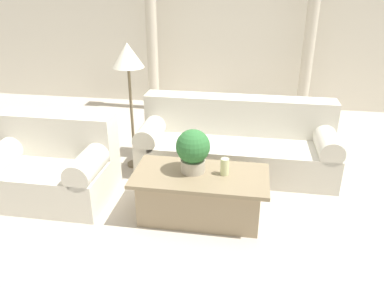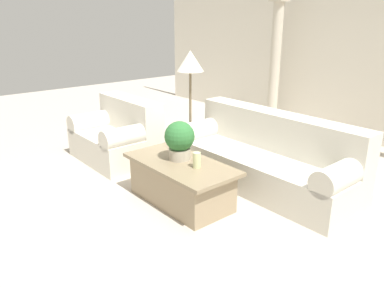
{
  "view_description": "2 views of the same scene",
  "coord_description": "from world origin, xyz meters",
  "px_view_note": "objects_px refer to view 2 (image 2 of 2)",
  "views": [
    {
      "loc": [
        0.36,
        -3.73,
        2.27
      ],
      "look_at": [
        -0.21,
        -0.22,
        0.68
      ],
      "focal_mm": 35.0,
      "sensor_mm": 36.0,
      "label": 1
    },
    {
      "loc": [
        2.96,
        -2.9,
        2.01
      ],
      "look_at": [
        -0.25,
        -0.19,
        0.59
      ],
      "focal_mm": 35.0,
      "sensor_mm": 36.0,
      "label": 2
    }
  ],
  "objects_px": {
    "sofa_long": "(266,158)",
    "loveseat": "(118,135)",
    "potted_plant": "(180,139)",
    "coffee_table": "(181,182)",
    "floor_lamp": "(190,66)"
  },
  "relations": [
    {
      "from": "loveseat",
      "to": "coffee_table",
      "type": "bearing_deg",
      "value": -5.48
    },
    {
      "from": "potted_plant",
      "to": "coffee_table",
      "type": "bearing_deg",
      "value": -33.36
    },
    {
      "from": "sofa_long",
      "to": "loveseat",
      "type": "height_order",
      "value": "same"
    },
    {
      "from": "sofa_long",
      "to": "coffee_table",
      "type": "bearing_deg",
      "value": -105.08
    },
    {
      "from": "potted_plant",
      "to": "floor_lamp",
      "type": "distance_m",
      "value": 1.46
    },
    {
      "from": "potted_plant",
      "to": "floor_lamp",
      "type": "relative_size",
      "value": 0.28
    },
    {
      "from": "loveseat",
      "to": "potted_plant",
      "type": "xyz_separation_m",
      "value": [
        1.59,
        -0.11,
        0.36
      ]
    },
    {
      "from": "coffee_table",
      "to": "potted_plant",
      "type": "xyz_separation_m",
      "value": [
        -0.08,
        0.06,
        0.47
      ]
    },
    {
      "from": "loveseat",
      "to": "coffee_table",
      "type": "relative_size",
      "value": 0.97
    },
    {
      "from": "floor_lamp",
      "to": "sofa_long",
      "type": "bearing_deg",
      "value": 5.8
    },
    {
      "from": "coffee_table",
      "to": "floor_lamp",
      "type": "distance_m",
      "value": 1.8
    },
    {
      "from": "potted_plant",
      "to": "sofa_long",
      "type": "bearing_deg",
      "value": 70.04
    },
    {
      "from": "sofa_long",
      "to": "potted_plant",
      "type": "relative_size",
      "value": 5.45
    },
    {
      "from": "coffee_table",
      "to": "floor_lamp",
      "type": "xyz_separation_m",
      "value": [
        -1.01,
        0.98,
        1.12
      ]
    },
    {
      "from": "sofa_long",
      "to": "potted_plant",
      "type": "bearing_deg",
      "value": -109.96
    }
  ]
}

